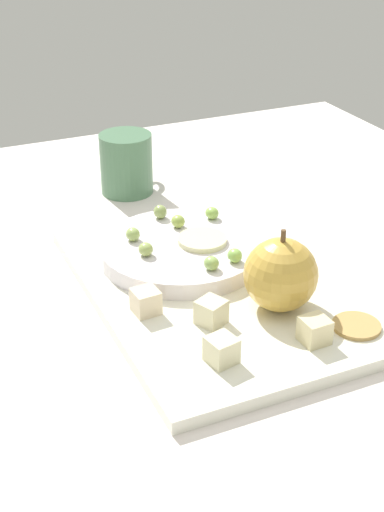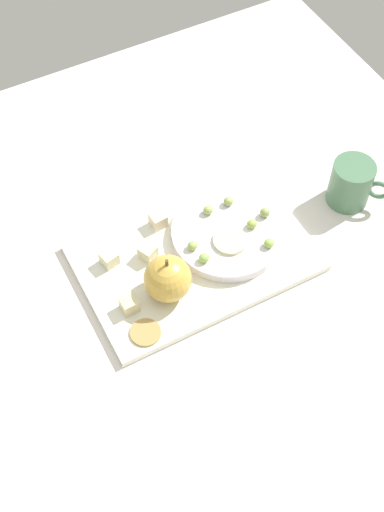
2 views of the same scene
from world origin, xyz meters
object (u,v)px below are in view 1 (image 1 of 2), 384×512
at_px(cheese_cube_1, 222,350).
at_px(cheese_cube_3, 315,330).
at_px(grape_0, 146,249).
at_px(cup, 127,163).
at_px(grape_4, 133,234).
at_px(cheese_cube_2, 146,301).
at_px(platter, 210,289).
at_px(grape_2, 211,263).
at_px(cheese_cube_0, 211,312).
at_px(grape_5, 212,213).
at_px(apple_slice_0, 202,240).
at_px(grape_6, 178,221).
at_px(apple_whole, 281,275).
at_px(cracker_0, 356,326).
at_px(serving_dish, 181,251).
at_px(grape_3, 235,255).
at_px(grape_1, 160,212).

distance_m(cheese_cube_1, cheese_cube_3, 0.09).
xyz_separation_m(grape_0, cup, (-0.24, 0.07, 0.00)).
bearing_deg(grape_4, cheese_cube_2, -14.34).
height_order(platter, grape_2, grape_2).
bearing_deg(cheese_cube_2, cheese_cube_1, 17.50).
bearing_deg(platter, cheese_cube_3, 17.41).
bearing_deg(cheese_cube_1, cheese_cube_0, 163.01).
height_order(cheese_cube_2, grape_5, grape_5).
relative_size(cheese_cube_3, apple_slice_0, 0.45).
xyz_separation_m(cheese_cube_1, grape_6, (-0.23, 0.06, 0.01)).
xyz_separation_m(apple_whole, grape_2, (-0.07, -0.04, -0.01)).
bearing_deg(cup, cheese_cube_1, -8.44).
bearing_deg(cheese_cube_2, cup, 163.39).
bearing_deg(cracker_0, serving_dish, -153.41).
distance_m(grape_0, grape_2, 0.08).
height_order(grape_4, grape_5, same).
bearing_deg(grape_3, cup, -176.83).
relative_size(cheese_cube_1, cheese_cube_3, 1.00).
distance_m(cracker_0, grape_0, 0.24).
bearing_deg(cheese_cube_3, apple_slice_0, -172.24).
height_order(cheese_cube_1, cheese_cube_3, same).
distance_m(grape_0, grape_6, 0.08).
distance_m(grape_0, grape_3, 0.10).
height_order(platter, grape_5, grape_5).
bearing_deg(cheese_cube_1, cheese_cube_2, -162.50).
height_order(grape_1, grape_5, grape_1).
relative_size(cracker_0, apple_slice_0, 0.85).
xyz_separation_m(grape_0, grape_5, (-0.05, 0.10, -0.00)).
bearing_deg(cheese_cube_0, grape_4, -172.56).
relative_size(serving_dish, grape_2, 10.52).
height_order(cheese_cube_3, grape_2, grape_2).
xyz_separation_m(cheese_cube_0, cracker_0, (0.06, 0.12, -0.01)).
height_order(cheese_cube_0, grape_0, grape_0).
relative_size(grape_0, grape_5, 1.00).
bearing_deg(grape_0, platter, 44.32).
relative_size(grape_2, grape_6, 1.00).
xyz_separation_m(platter, cup, (-0.30, 0.01, 0.03)).
distance_m(grape_0, grape_4, 0.04).
distance_m(cheese_cube_2, grape_4, 0.12).
relative_size(cracker_0, grape_4, 2.71).
relative_size(apple_slice_0, cup, 0.63).
relative_size(grape_4, apple_slice_0, 0.31).
xyz_separation_m(platter, grape_2, (0.00, -0.00, 0.03)).
xyz_separation_m(cheese_cube_1, grape_2, (-0.12, 0.05, 0.01)).
bearing_deg(cracker_0, grape_6, -159.99).
bearing_deg(grape_4, grape_1, 129.58).
relative_size(grape_3, apple_slice_0, 0.31).
xyz_separation_m(grape_4, apple_slice_0, (0.04, 0.07, -0.00)).
relative_size(platter, grape_3, 21.31).
relative_size(grape_0, grape_6, 1.00).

